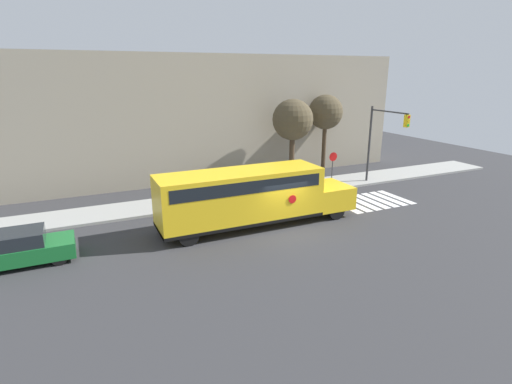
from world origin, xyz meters
The scene contains 10 objects.
ground_plane centered at (0.00, 0.00, 0.00)m, with size 60.00×60.00×0.00m, color #333335.
sidewalk_strip centered at (0.00, 6.50, 0.07)m, with size 44.00×3.00×0.15m.
building_backdrop centered at (0.00, 13.00, 4.63)m, with size 32.00×4.00×9.25m.
crosswalk_stripes centered at (7.33, 2.00, 0.00)m, with size 4.70×3.20×0.01m.
school_bus centered at (-1.53, 1.34, 1.76)m, with size 10.94×2.57×3.09m.
parked_car centered at (-12.21, 1.41, 0.74)m, with size 4.10×1.81×1.50m.
stop_sign centered at (6.75, 5.56, 1.69)m, with size 0.62×0.10×2.61m.
traffic_light centered at (10.08, 4.65, 3.75)m, with size 0.28×3.62×5.64m.
tree_near_sidewalk centered at (8.87, 9.82, 4.86)m, with size 2.73×2.73×6.29m.
tree_far_sidewalk centered at (5.25, 8.71, 4.55)m, with size 3.01×3.01×6.12m.
Camera 1 is at (-9.61, -17.04, 7.96)m, focal length 28.00 mm.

